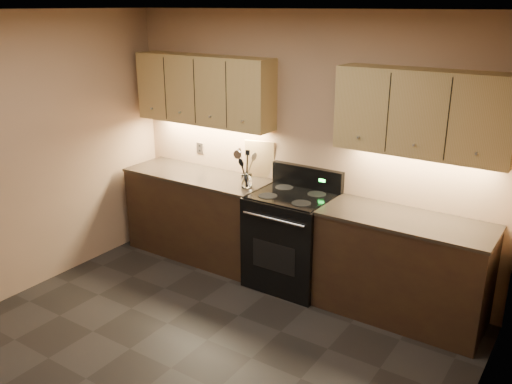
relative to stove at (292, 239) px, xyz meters
The scene contains 17 objects.
floor 1.75m from the stove, 92.72° to the right, with size 4.00×4.00×0.00m, color black.
ceiling 2.71m from the stove, 92.72° to the right, with size 4.00×4.00×0.00m, color silver.
wall_back 0.88m from the stove, 104.10° to the left, with size 4.00×0.04×2.60m, color #A27E5F.
wall_right 2.68m from the stove, 41.21° to the right, with size 0.04×4.00×2.60m, color #A27E5F.
counter_left 1.18m from the stove, behind, with size 1.62×0.62×0.93m.
counter_right 1.10m from the stove, ahead, with size 1.46×0.62×0.93m.
stove is the anchor object (origin of this frame).
upper_cab_left 1.78m from the stove, behind, with size 1.60×0.30×0.70m, color tan.
upper_cab_right 1.73m from the stove, ahead, with size 1.44×0.30×0.70m, color tan.
outlet_plate 1.55m from the stove, 167.24° to the left, with size 0.09×0.01×0.12m, color #B2B5BA.
utensil_crock 0.72m from the stove, behind, with size 0.13×0.13×0.13m.
cutting_board 0.90m from the stove, 152.95° to the left, with size 0.31×0.02×0.40m, color #DABB75.
wooden_spoon 0.83m from the stove, behind, with size 0.06×0.06×0.34m, color #DABB75, non-canonical shape.
black_spoon 0.79m from the stove, behind, with size 0.06×0.06×0.30m, color black, non-canonical shape.
black_turner 0.82m from the stove, behind, with size 0.08×0.08×0.36m, color black, non-canonical shape.
steel_spatula 0.82m from the stove, behind, with size 0.08×0.08×0.39m, color silver, non-canonical shape.
steel_skimmer 0.80m from the stove, behind, with size 0.09×0.09×0.35m, color silver, non-canonical shape.
Camera 1 is at (2.47, -2.53, 2.64)m, focal length 38.00 mm.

